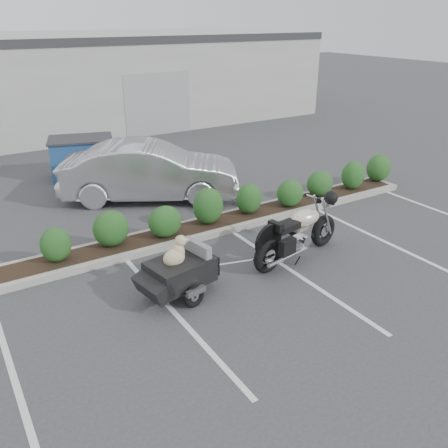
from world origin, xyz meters
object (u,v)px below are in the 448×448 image
sedan (150,171)px  dumpster (82,157)px  motorcycle (298,234)px  pet_trailer (179,271)px

sedan → dumpster: sedan is taller
motorcycle → sedan: sedan is taller
motorcycle → dumpster: bearing=95.3°
motorcycle → sedan: 5.13m
sedan → dumpster: (-1.05, 2.94, -0.15)m
pet_trailer → sedan: 5.24m
dumpster → pet_trailer: bearing=-77.5°
motorcycle → sedan: size_ratio=0.52×
motorcycle → pet_trailer: 2.79m
pet_trailer → motorcycle: bearing=-10.7°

